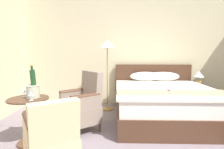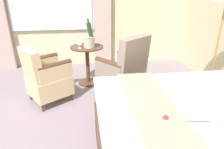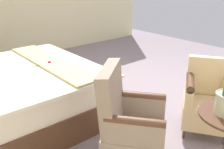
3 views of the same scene
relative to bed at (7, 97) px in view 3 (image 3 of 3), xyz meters
The scene contains 4 objects.
ground_plane 1.90m from the bed, 100.75° to the right, with size 7.53×7.53×0.00m, color gray.
bed is the anchor object (origin of this frame).
armchair_by_window 1.68m from the bed, 158.41° to the right, with size 0.82×0.81×1.04m.
armchair_facing_bed 2.46m from the bed, 133.42° to the right, with size 0.75×0.77×0.88m.
Camera 3 is at (-2.64, 2.65, 1.78)m, focal length 40.00 mm.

